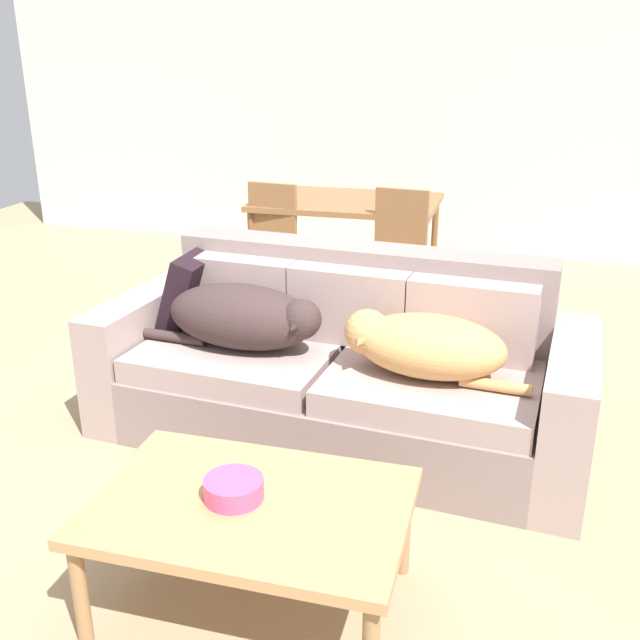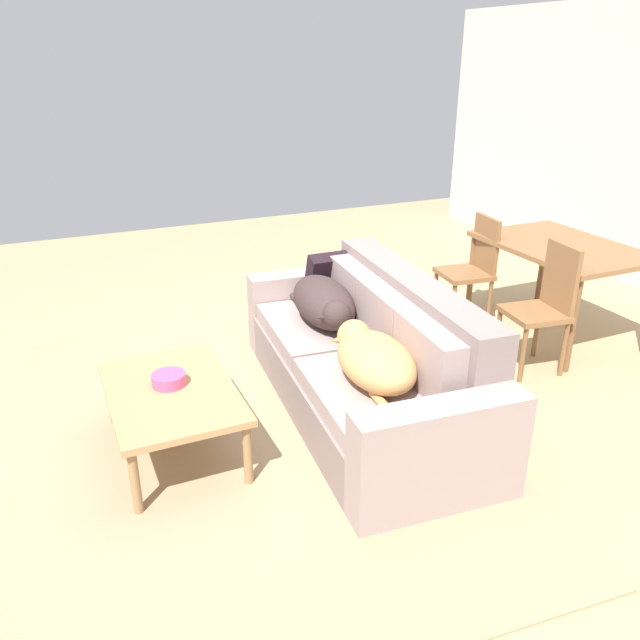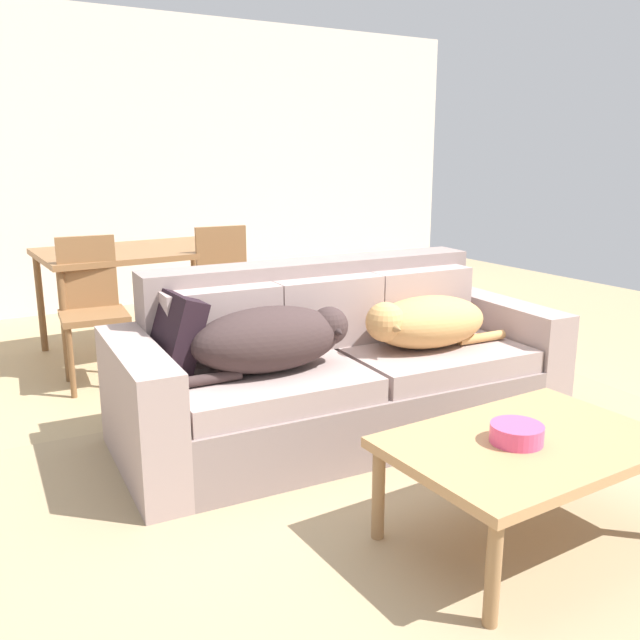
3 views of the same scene
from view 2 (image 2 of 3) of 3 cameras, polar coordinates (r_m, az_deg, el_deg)
ground_plane at (r=4.36m, az=-1.15°, el=-7.20°), size 10.00×10.00×0.00m
area_rug at (r=4.02m, az=-6.66°, el=-10.16°), size 3.81×3.01×0.01m
couch at (r=4.13m, az=4.43°, el=-3.77°), size 2.40×1.15×0.89m
dog_on_left_cushion at (r=4.34m, az=0.38°, el=1.59°), size 0.92×0.44×0.31m
dog_on_right_cushion at (r=3.61m, az=4.83°, el=-3.50°), size 0.83×0.45×0.27m
throw_pillow_by_left_arm at (r=4.77m, az=1.06°, el=3.88°), size 0.24×0.39×0.41m
coffee_table at (r=3.74m, az=-13.33°, el=-6.74°), size 1.03×0.70×0.43m
bowl_on_coffee_table at (r=3.75m, az=-13.56°, el=-5.26°), size 0.20×0.20×0.07m
dining_table at (r=5.48m, az=21.07°, el=5.72°), size 1.31×0.91×0.77m
dining_chair_near_left at (r=5.52m, az=13.68°, el=4.81°), size 0.45×0.45×0.94m
dining_chair_near_right at (r=4.85m, az=19.72°, el=1.49°), size 0.45×0.45×0.95m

